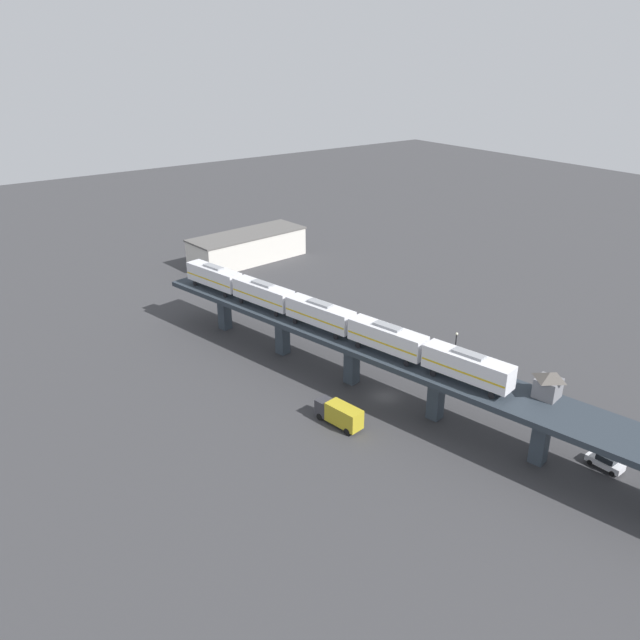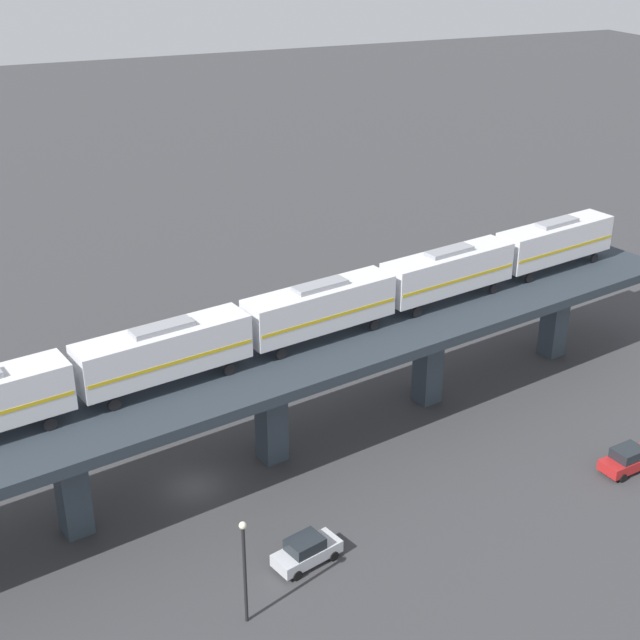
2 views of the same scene
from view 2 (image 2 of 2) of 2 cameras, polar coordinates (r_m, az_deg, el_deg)
ground_plane at (r=64.45m, az=-8.06°, el=-10.55°), size 400.00×400.00×0.00m
elevated_viaduct at (r=60.75m, az=-8.59°, el=-5.39°), size 26.98×91.78×7.87m
subway_train at (r=65.49m, az=-0.00°, el=0.83°), size 15.46×61.66×4.45m
street_car_silver at (r=56.92m, az=-0.87°, el=-14.55°), size 2.93×4.72×1.89m
street_car_red at (r=68.73m, az=19.11°, el=-8.42°), size 2.43×4.61×1.89m
delivery_truck at (r=71.58m, az=-11.81°, el=-5.29°), size 3.38×7.47×3.20m
street_lamp at (r=51.25m, az=-4.86°, el=-15.28°), size 0.44×0.44×6.94m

